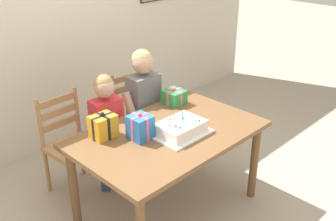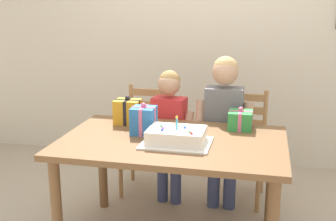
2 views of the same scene
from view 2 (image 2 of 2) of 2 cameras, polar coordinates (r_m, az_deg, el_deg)
The scene contains 10 objects.
back_wall at distance 4.40m, azimuth 5.42°, elevation 9.77°, with size 6.40×0.11×2.60m.
dining_table at distance 2.90m, azimuth 0.59°, elevation -5.62°, with size 1.48×0.95×0.76m.
birthday_cake at distance 2.76m, azimuth 1.12°, elevation -3.49°, with size 0.44×0.34×0.19m.
gift_box_red_large at distance 3.13m, azimuth 9.53°, elevation -1.24°, with size 0.17×0.19×0.16m.
gift_box_beside_cake at distance 3.22m, azimuth -5.34°, elevation -0.16°, with size 0.19×0.15×0.22m.
gift_box_corner_small at distance 2.97m, azimuth -3.22°, elevation -1.31°, with size 0.16×0.17×0.22m.
chair_left at distance 3.80m, azimuth -2.62°, elevation -3.75°, with size 0.44×0.44×0.92m.
chair_right at distance 3.68m, azimuth 9.37°, elevation -4.56°, with size 0.45×0.45×0.92m.
child_older at distance 3.39m, azimuth 7.37°, elevation -1.06°, with size 0.45×0.25×1.24m.
child_younger at distance 3.48m, azimuth 0.16°, elevation -1.84°, with size 0.42×0.25×1.12m.
Camera 2 is at (0.57, -2.66, 1.66)m, focal length 46.19 mm.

